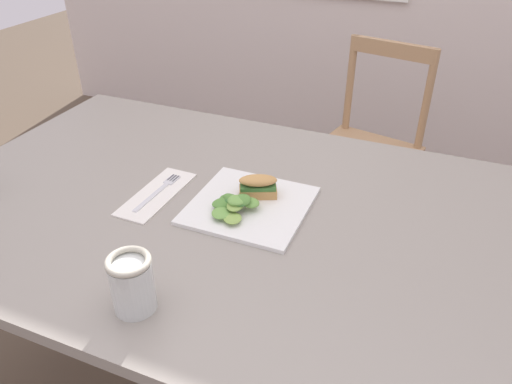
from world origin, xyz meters
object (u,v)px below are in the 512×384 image
at_px(chair_wooden_far, 367,149).
at_px(sandwich_half_front, 258,186).
at_px(dining_table, 208,236).
at_px(plate_lunch, 250,205).
at_px(fork_on_napkin, 160,189).
at_px(mason_jar_iced_tea, 133,286).

distance_m(chair_wooden_far, sandwich_half_front, 1.01).
xyz_separation_m(dining_table, chair_wooden_far, (0.23, 1.00, -0.18)).
bearing_deg(plate_lunch, fork_on_napkin, -174.85).
relative_size(plate_lunch, sandwich_half_front, 2.64).
xyz_separation_m(chair_wooden_far, fork_on_napkin, (-0.36, -1.01, 0.30)).
distance_m(fork_on_napkin, mason_jar_iced_tea, 0.40).
distance_m(dining_table, mason_jar_iced_tea, 0.40).
bearing_deg(plate_lunch, mason_jar_iced_tea, -99.64).
bearing_deg(dining_table, plate_lunch, 9.72).
height_order(fork_on_napkin, mason_jar_iced_tea, mason_jar_iced_tea).
xyz_separation_m(dining_table, sandwich_half_front, (0.11, 0.06, 0.15)).
bearing_deg(mason_jar_iced_tea, dining_table, 96.92).
height_order(dining_table, fork_on_napkin, fork_on_napkin).
bearing_deg(fork_on_napkin, dining_table, 1.22).
relative_size(dining_table, mason_jar_iced_tea, 12.21).
relative_size(dining_table, plate_lunch, 5.12).
distance_m(dining_table, plate_lunch, 0.16).
distance_m(dining_table, sandwich_half_front, 0.20).
bearing_deg(dining_table, fork_on_napkin, -178.78).
bearing_deg(sandwich_half_front, mason_jar_iced_tea, -99.26).
xyz_separation_m(chair_wooden_far, plate_lunch, (-0.12, -0.99, 0.30)).
bearing_deg(chair_wooden_far, plate_lunch, -96.78).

